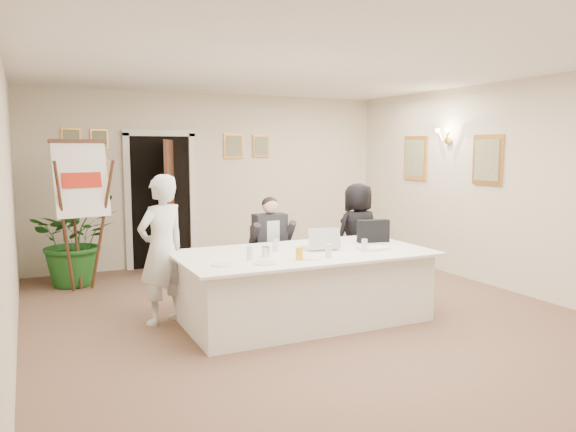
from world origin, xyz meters
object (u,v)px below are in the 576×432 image
at_px(laptop, 319,237).
at_px(steel_jug, 266,252).
at_px(seated_man, 271,247).
at_px(potted_palm, 76,239).
at_px(laptop_bag, 373,231).
at_px(paper_stack, 373,248).
at_px(conference_table, 303,285).
at_px(oj_glass, 299,254).
at_px(standing_woman, 358,235).
at_px(flip_chart, 81,224).
at_px(standing_man, 162,250).

height_order(laptop, steel_jug, laptop).
relative_size(seated_man, potted_palm, 1.02).
bearing_deg(steel_jug, laptop, 13.90).
relative_size(laptop_bag, paper_stack, 1.23).
relative_size(conference_table, steel_jug, 25.25).
xyz_separation_m(seated_man, potted_palm, (-2.20, 1.79, -0.01)).
distance_m(potted_palm, oj_glass, 3.73).
distance_m(potted_palm, steel_jug, 3.36).
xyz_separation_m(laptop, oj_glass, (-0.47, -0.46, -0.07)).
bearing_deg(laptop_bag, standing_woman, 79.27).
height_order(potted_palm, steel_jug, potted_palm).
height_order(laptop, paper_stack, laptop).
height_order(conference_table, potted_palm, potted_palm).
bearing_deg(standing_woman, laptop_bag, 66.13).
xyz_separation_m(standing_woman, oj_glass, (-1.63, -1.47, 0.12)).
height_order(standing_woman, oj_glass, standing_woman).
relative_size(seated_man, standing_woman, 0.92).
xyz_separation_m(conference_table, steel_jug, (-0.50, -0.12, 0.44)).
distance_m(standing_woman, laptop, 1.55).
bearing_deg(flip_chart, potted_palm, 94.97).
bearing_deg(conference_table, seated_man, 87.31).
relative_size(paper_stack, oj_glass, 2.44).
relative_size(flip_chart, standing_woman, 1.38).
distance_m(laptop_bag, steel_jug, 1.59).
relative_size(standing_man, oj_glass, 12.57).
distance_m(conference_table, potted_palm, 3.54).
bearing_deg(flip_chart, steel_jug, -57.06).
bearing_deg(standing_man, seated_man, 171.54).
distance_m(standing_man, laptop_bag, 2.52).
height_order(standing_woman, paper_stack, standing_woman).
bearing_deg(seated_man, steel_jug, -112.61).
height_order(flip_chart, potted_palm, flip_chart).
relative_size(standing_woman, oj_glass, 11.06).
bearing_deg(oj_glass, potted_palm, 120.80).
bearing_deg(paper_stack, standing_man, 160.60).
distance_m(standing_man, steel_jug, 1.15).
height_order(laptop_bag, paper_stack, laptop_bag).
distance_m(conference_table, standing_man, 1.60).
relative_size(potted_palm, paper_stack, 4.08).
bearing_deg(laptop_bag, steel_jug, -158.07).
bearing_deg(potted_palm, standing_man, -72.60).
relative_size(standing_woman, potted_palm, 1.11).
xyz_separation_m(seated_man, oj_glass, (-0.29, -1.40, 0.18)).
bearing_deg(flip_chart, standing_woman, -20.37).
bearing_deg(steel_jug, flip_chart, 122.94).
bearing_deg(standing_woman, seated_man, 0.02).
bearing_deg(laptop, seated_man, 111.60).
bearing_deg(standing_man, paper_stack, 134.92).
height_order(conference_table, standing_man, standing_man).
height_order(conference_table, oj_glass, oj_glass).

